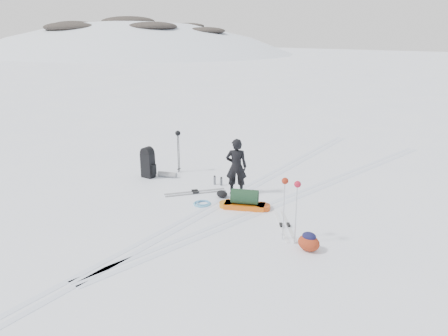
{
  "coord_description": "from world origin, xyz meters",
  "views": [
    {
      "loc": [
        6.89,
        -8.63,
        4.42
      ],
      "look_at": [
        0.01,
        0.0,
        0.95
      ],
      "focal_mm": 35.0,
      "sensor_mm": 36.0,
      "label": 1
    }
  ],
  "objects_px": {
    "ski_poles_black": "(178,138)",
    "expedition_rucksack": "(150,163)",
    "skier": "(236,167)",
    "pulk_sled": "(245,201)"
  },
  "relations": [
    {
      "from": "pulk_sled",
      "to": "ski_poles_black",
      "type": "distance_m",
      "value": 3.79
    },
    {
      "from": "skier",
      "to": "pulk_sled",
      "type": "distance_m",
      "value": 1.22
    },
    {
      "from": "pulk_sled",
      "to": "expedition_rucksack",
      "type": "xyz_separation_m",
      "value": [
        -3.82,
        0.2,
        0.26
      ]
    },
    {
      "from": "pulk_sled",
      "to": "expedition_rucksack",
      "type": "bearing_deg",
      "value": 150.15
    },
    {
      "from": "skier",
      "to": "expedition_rucksack",
      "type": "xyz_separation_m",
      "value": [
        -3.02,
        -0.49,
        -0.35
      ]
    },
    {
      "from": "ski_poles_black",
      "to": "pulk_sled",
      "type": "bearing_deg",
      "value": -1.25
    },
    {
      "from": "expedition_rucksack",
      "to": "ski_poles_black",
      "type": "height_order",
      "value": "ski_poles_black"
    },
    {
      "from": "skier",
      "to": "pulk_sled",
      "type": "relative_size",
      "value": 1.18
    },
    {
      "from": "ski_poles_black",
      "to": "expedition_rucksack",
      "type": "bearing_deg",
      "value": -92.34
    },
    {
      "from": "pulk_sled",
      "to": "ski_poles_black",
      "type": "height_order",
      "value": "ski_poles_black"
    }
  ]
}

